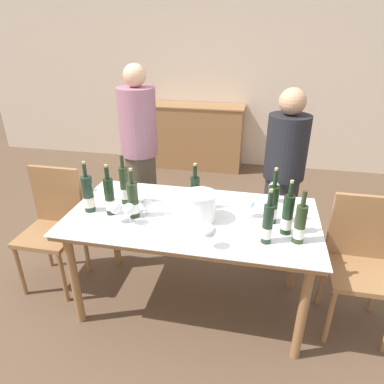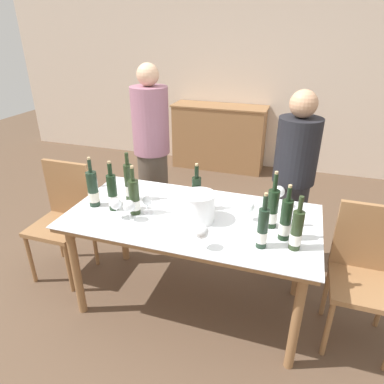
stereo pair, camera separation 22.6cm
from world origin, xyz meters
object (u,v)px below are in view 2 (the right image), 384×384
at_px(wine_bottle_3, 296,231).
at_px(wine_bottle_7, 112,193).
at_px(wine_glass_3, 279,192).
at_px(person_guest_left, 292,187).
at_px(person_host, 152,158).
at_px(wine_glass_1, 129,207).
at_px(chair_left_end, 64,212).
at_px(wine_bottle_6, 272,209).
at_px(wine_glass_4, 202,233).
at_px(wine_glass_5, 250,208).
at_px(wine_bottle_4, 263,229).
at_px(wine_bottle_0, 134,198).
at_px(wine_bottle_2, 93,190).
at_px(ice_bucket, 199,206).
at_px(chair_right_end, 365,268).
at_px(wine_glass_0, 116,205).
at_px(wine_bottle_8, 196,194).
at_px(dining_table, 192,225).
at_px(wine_bottle_5, 285,221).
at_px(wine_bottle_1, 129,183).
at_px(sideboard_cabinet, 219,137).
at_px(wine_glass_2, 147,202).

xyz_separation_m(wine_bottle_3, wine_bottle_7, (-1.24, 0.10, 0.01)).
bearing_deg(wine_glass_3, person_guest_left, 77.95).
bearing_deg(wine_bottle_7, person_host, 96.40).
distance_m(wine_glass_1, wine_glass_3, 1.05).
distance_m(chair_left_end, person_host, 0.92).
distance_m(wine_bottle_6, chair_left_end, 1.71).
distance_m(wine_glass_4, wine_glass_5, 0.46).
relative_size(wine_bottle_7, wine_glass_4, 2.37).
relative_size(wine_glass_4, wine_glass_5, 1.16).
xyz_separation_m(wine_bottle_7, chair_left_end, (-0.59, 0.17, -0.35)).
bearing_deg(wine_glass_4, wine_bottle_4, 20.78).
relative_size(wine_bottle_0, wine_bottle_2, 0.96).
height_order(ice_bucket, chair_right_end, ice_bucket).
xyz_separation_m(ice_bucket, wine_glass_5, (0.32, 0.10, -0.01)).
bearing_deg(wine_bottle_3, chair_right_end, 30.06).
bearing_deg(person_host, wine_bottle_0, -73.23).
relative_size(wine_bottle_2, wine_bottle_4, 1.05).
bearing_deg(wine_bottle_7, wine_glass_4, -19.76).
height_order(wine_bottle_6, person_guest_left, person_guest_left).
bearing_deg(wine_glass_0, wine_bottle_3, 0.38).
distance_m(wine_bottle_3, wine_bottle_4, 0.19).
bearing_deg(person_host, chair_left_end, -124.50).
height_order(wine_bottle_2, chair_right_end, wine_bottle_2).
distance_m(ice_bucket, wine_bottle_8, 0.15).
relative_size(wine_bottle_2, wine_bottle_6, 0.96).
relative_size(dining_table, ice_bucket, 7.79).
xyz_separation_m(wine_bottle_4, person_host, (-1.15, 1.03, -0.06)).
height_order(wine_bottle_2, wine_bottle_4, wine_bottle_2).
bearing_deg(wine_glass_0, wine_bottle_5, 4.95).
distance_m(wine_bottle_8, chair_right_end, 1.20).
distance_m(wine_bottle_1, wine_bottle_5, 1.15).
bearing_deg(wine_bottle_8, wine_glass_3, 21.83).
relative_size(wine_glass_0, wine_glass_1, 1.00).
xyz_separation_m(sideboard_cabinet, wine_bottle_1, (-0.00, -2.76, 0.44)).
distance_m(wine_bottle_3, wine_bottle_8, 0.74).
distance_m(wine_glass_3, person_host, 1.29).
xyz_separation_m(wine_bottle_6, wine_bottle_7, (-1.08, -0.11, 0.00)).
bearing_deg(wine_bottle_2, chair_right_end, 4.99).
distance_m(wine_glass_1, chair_left_end, 0.88).
bearing_deg(wine_bottle_5, wine_glass_3, 100.28).
xyz_separation_m(wine_bottle_2, wine_glass_3, (1.26, 0.39, -0.01)).
distance_m(wine_bottle_1, wine_bottle_7, 0.17).
relative_size(wine_glass_5, chair_left_end, 0.14).
distance_m(wine_bottle_6, wine_bottle_7, 1.09).
distance_m(wine_bottle_3, person_host, 1.66).
bearing_deg(wine_glass_5, wine_glass_2, -169.96).
xyz_separation_m(wine_bottle_0, person_host, (-0.27, 0.90, -0.05)).
bearing_deg(sideboard_cabinet, ice_bucket, -78.73).
distance_m(sideboard_cabinet, ice_bucket, 2.97).
relative_size(wine_bottle_6, wine_glass_1, 2.63).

